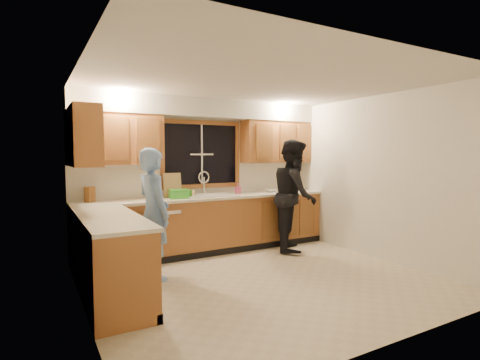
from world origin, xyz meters
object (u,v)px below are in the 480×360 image
woman (294,195)px  dish_crate (179,194)px  soap_bottle (238,188)px  bowl (270,191)px  man (154,214)px  dishwasher (159,232)px  stove (120,272)px  sink (209,199)px  knife_block (90,194)px

woman → dish_crate: size_ratio=6.28×
soap_bottle → bowl: size_ratio=0.87×
man → dish_crate: (0.65, 0.83, 0.15)m
dishwasher → stove: (-0.95, -1.81, 0.04)m
man → bowl: man is taller
sink → dish_crate: 0.54m
dishwasher → bowl: 2.14m
dishwasher → soap_bottle: 1.58m
stove → dish_crate: 2.26m
knife_block → dish_crate: knife_block is taller
sink → dishwasher: (-0.85, -0.01, -0.45)m
sink → woman: (1.29, -0.59, 0.06)m
man → soap_bottle: size_ratio=9.45×
sink → soap_bottle: 0.64m
stove → man: 1.21m
man → bowl: 2.55m
sink → woman: size_ratio=0.47×
dish_crate → dishwasher: bearing=175.8°
man → bowl: bearing=-77.8°
stove → soap_bottle: bearing=38.9°
bowl → dish_crate: bearing=-178.3°
knife_block → bowl: size_ratio=1.07×
sink → dishwasher: sink is taller
sink → knife_block: 1.82m
woman → man: bearing=132.2°
dishwasher → bowl: bearing=0.8°
stove → knife_block: size_ratio=4.10×
dishwasher → knife_block: 1.15m
man → woman: size_ratio=0.91×
stove → man: bearing=57.0°
knife_block → soap_bottle: knife_block is taller
dishwasher → man: man is taller
man → knife_block: (-0.63, 1.01, 0.19)m
sink → stove: size_ratio=0.96×
man → knife_block: man is taller
sink → bowl: 1.22m
stove → woman: woman is taller
dish_crate → bowl: size_ratio=1.44×
sink → soap_bottle: (0.61, 0.12, 0.14)m
man → soap_bottle: (1.79, 0.99, 0.17)m
woman → soap_bottle: size_ratio=10.35×
soap_bottle → dishwasher: bearing=-174.7°
dishwasher → bowl: size_ratio=4.00×
dishwasher → man: (-0.33, -0.85, 0.43)m
woman → soap_bottle: 0.99m
knife_block → soap_bottle: (2.41, -0.03, -0.02)m
knife_block → dishwasher: bearing=-46.4°
dishwasher → man: bearing=-111.0°
stove → bowl: size_ratio=4.39×
dish_crate → bowl: (1.74, 0.05, -0.04)m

